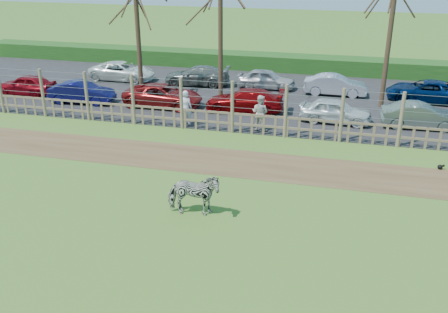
% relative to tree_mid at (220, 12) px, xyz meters
% --- Properties ---
extents(ground, '(120.00, 120.00, 0.00)m').
position_rel_tree_mid_xyz_m(ground, '(2.00, -13.50, -4.87)').
color(ground, olive).
rests_on(ground, ground).
extents(dirt_strip, '(34.00, 2.80, 0.01)m').
position_rel_tree_mid_xyz_m(dirt_strip, '(2.00, -9.00, -4.86)').
color(dirt_strip, brown).
rests_on(dirt_strip, ground).
extents(asphalt, '(44.00, 13.00, 0.04)m').
position_rel_tree_mid_xyz_m(asphalt, '(2.00, 1.00, -4.85)').
color(asphalt, '#232326').
rests_on(asphalt, ground).
extents(hedge, '(46.00, 2.00, 1.10)m').
position_rel_tree_mid_xyz_m(hedge, '(2.00, 8.00, -4.32)').
color(hedge, '#1E4716').
rests_on(hedge, ground).
extents(fence, '(30.16, 0.16, 2.50)m').
position_rel_tree_mid_xyz_m(fence, '(2.00, -5.50, -4.06)').
color(fence, brown).
rests_on(fence, ground).
extents(tree_mid, '(4.80, 4.80, 6.83)m').
position_rel_tree_mid_xyz_m(tree_mid, '(0.00, 0.00, 0.00)').
color(tree_mid, '#3D2B1E').
rests_on(tree_mid, ground).
extents(tree_right, '(4.80, 4.80, 7.35)m').
position_rel_tree_mid_xyz_m(tree_right, '(9.00, 0.50, 0.37)').
color(tree_right, '#3D2B1E').
rests_on(tree_right, ground).
extents(zebra, '(1.86, 1.06, 1.49)m').
position_rel_tree_mid_xyz_m(zebra, '(2.62, -13.53, -4.12)').
color(zebra, gray).
rests_on(zebra, ground).
extents(visitor_a, '(0.64, 0.43, 1.72)m').
position_rel_tree_mid_xyz_m(visitor_a, '(-0.46, -5.02, -3.96)').
color(visitor_a, silver).
rests_on(visitor_a, asphalt).
extents(visitor_b, '(1.00, 0.89, 1.72)m').
position_rel_tree_mid_xyz_m(visitor_b, '(3.22, -4.93, -3.96)').
color(visitor_b, beige).
rests_on(visitor_b, asphalt).
extents(crow, '(0.27, 0.20, 0.22)m').
position_rel_tree_mid_xyz_m(crow, '(11.00, -7.62, -4.76)').
color(crow, black).
rests_on(crow, ground).
extents(car_0, '(3.55, 1.49, 1.20)m').
position_rel_tree_mid_xyz_m(car_0, '(-11.31, -2.20, -4.23)').
color(car_0, maroon).
rests_on(car_0, asphalt).
extents(car_1, '(3.74, 1.58, 1.20)m').
position_rel_tree_mid_xyz_m(car_1, '(-7.30, -2.90, -4.23)').
color(car_1, '#0F0F4D').
rests_on(car_1, asphalt).
extents(car_2, '(4.34, 2.04, 1.20)m').
position_rel_tree_mid_xyz_m(car_2, '(-2.65, -2.39, -4.23)').
color(car_2, maroon).
rests_on(car_2, asphalt).
extents(car_3, '(4.24, 1.94, 1.20)m').
position_rel_tree_mid_xyz_m(car_3, '(1.90, -2.22, -4.23)').
color(car_3, maroon).
rests_on(car_3, asphalt).
extents(car_4, '(3.60, 1.64, 1.20)m').
position_rel_tree_mid_xyz_m(car_4, '(6.65, -2.87, -4.23)').
color(car_4, silver).
rests_on(car_4, asphalt).
extents(car_5, '(3.71, 1.49, 1.20)m').
position_rel_tree_mid_xyz_m(car_5, '(10.66, -2.67, -4.23)').
color(car_5, '#5B6760').
rests_on(car_5, asphalt).
extents(car_8, '(4.36, 2.08, 1.20)m').
position_rel_tree_mid_xyz_m(car_8, '(-7.31, 2.44, -4.23)').
color(car_8, white).
rests_on(car_8, asphalt).
extents(car_9, '(4.27, 2.04, 1.20)m').
position_rel_tree_mid_xyz_m(car_9, '(-2.20, 2.47, -4.23)').
color(car_9, slate).
rests_on(car_9, asphalt).
extents(car_10, '(3.53, 1.44, 1.20)m').
position_rel_tree_mid_xyz_m(car_10, '(2.22, 2.70, -4.23)').
color(car_10, '#BDB8BB').
rests_on(car_10, asphalt).
extents(car_11, '(3.65, 1.29, 1.20)m').
position_rel_tree_mid_xyz_m(car_11, '(6.42, 2.25, -4.23)').
color(car_11, '#B0B1C2').
rests_on(car_11, asphalt).
extents(car_12, '(4.43, 2.24, 1.20)m').
position_rel_tree_mid_xyz_m(car_12, '(11.44, 2.18, -4.23)').
color(car_12, '#03194A').
rests_on(car_12, asphalt).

